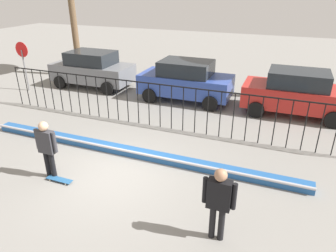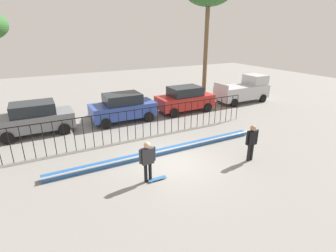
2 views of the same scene
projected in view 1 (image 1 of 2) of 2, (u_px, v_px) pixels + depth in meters
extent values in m
plane|color=gray|center=(114.00, 174.00, 9.15)|extent=(60.00, 60.00, 0.00)
cube|color=#235699|center=(132.00, 152.00, 10.12)|extent=(11.00, 0.36, 0.22)
cylinder|color=#B2B2B7|center=(130.00, 151.00, 9.92)|extent=(11.00, 0.09, 0.09)
cylinder|color=black|center=(19.00, 86.00, 14.12)|extent=(0.04, 0.04, 1.75)
cylinder|color=black|center=(27.00, 87.00, 13.97)|extent=(0.04, 0.04, 1.75)
cylinder|color=black|center=(35.00, 88.00, 13.81)|extent=(0.04, 0.04, 1.75)
cylinder|color=black|center=(43.00, 89.00, 13.66)|extent=(0.04, 0.04, 1.75)
cylinder|color=black|center=(52.00, 91.00, 13.51)|extent=(0.04, 0.04, 1.75)
cylinder|color=black|center=(60.00, 92.00, 13.35)|extent=(0.04, 0.04, 1.75)
cylinder|color=black|center=(69.00, 93.00, 13.20)|extent=(0.04, 0.04, 1.75)
cylinder|color=black|center=(78.00, 94.00, 13.04)|extent=(0.04, 0.04, 1.75)
cylinder|color=black|center=(88.00, 96.00, 12.89)|extent=(0.04, 0.04, 1.75)
cylinder|color=black|center=(97.00, 97.00, 12.73)|extent=(0.04, 0.04, 1.75)
cylinder|color=black|center=(107.00, 98.00, 12.58)|extent=(0.04, 0.04, 1.75)
cylinder|color=black|center=(117.00, 100.00, 12.42)|extent=(0.04, 0.04, 1.75)
cylinder|color=black|center=(127.00, 101.00, 12.27)|extent=(0.04, 0.04, 1.75)
cylinder|color=black|center=(138.00, 103.00, 12.11)|extent=(0.04, 0.04, 1.75)
cylinder|color=black|center=(149.00, 104.00, 11.96)|extent=(0.04, 0.04, 1.75)
cylinder|color=black|center=(160.00, 106.00, 11.80)|extent=(0.04, 0.04, 1.75)
cylinder|color=black|center=(171.00, 108.00, 11.65)|extent=(0.04, 0.04, 1.75)
cylinder|color=black|center=(183.00, 109.00, 11.49)|extent=(0.04, 0.04, 1.75)
cylinder|color=black|center=(195.00, 111.00, 11.34)|extent=(0.04, 0.04, 1.75)
cylinder|color=black|center=(208.00, 113.00, 11.18)|extent=(0.04, 0.04, 1.75)
cylinder|color=black|center=(220.00, 115.00, 11.03)|extent=(0.04, 0.04, 1.75)
cylinder|color=black|center=(233.00, 116.00, 10.87)|extent=(0.04, 0.04, 1.75)
cylinder|color=black|center=(247.00, 118.00, 10.72)|extent=(0.04, 0.04, 1.75)
cylinder|color=black|center=(261.00, 120.00, 10.56)|extent=(0.04, 0.04, 1.75)
cylinder|color=black|center=(275.00, 122.00, 10.41)|extent=(0.04, 0.04, 1.75)
cylinder|color=black|center=(290.00, 124.00, 10.25)|extent=(0.04, 0.04, 1.75)
cylinder|color=black|center=(305.00, 127.00, 10.10)|extent=(0.04, 0.04, 1.75)
cylinder|color=black|center=(320.00, 129.00, 9.94)|extent=(0.04, 0.04, 1.75)
cube|color=black|center=(160.00, 84.00, 11.44)|extent=(14.00, 0.04, 0.04)
cylinder|color=black|center=(47.00, 164.00, 8.88)|extent=(0.14, 0.14, 0.81)
cylinder|color=black|center=(53.00, 165.00, 8.82)|extent=(0.14, 0.14, 0.81)
cube|color=#333338|center=(46.00, 142.00, 8.54)|extent=(0.49, 0.21, 0.67)
sphere|color=tan|center=(43.00, 126.00, 8.35)|extent=(0.26, 0.26, 0.26)
cylinder|color=#333338|center=(37.00, 139.00, 8.63)|extent=(0.11, 0.11, 0.60)
cylinder|color=#333338|center=(55.00, 142.00, 8.43)|extent=(0.11, 0.11, 0.60)
cube|color=#26598C|center=(59.00, 179.00, 8.78)|extent=(0.80, 0.20, 0.02)
cylinder|color=silver|center=(69.00, 181.00, 8.77)|extent=(0.05, 0.03, 0.05)
cylinder|color=silver|center=(66.00, 184.00, 8.65)|extent=(0.05, 0.03, 0.05)
cylinder|color=silver|center=(54.00, 177.00, 8.95)|extent=(0.05, 0.03, 0.05)
cylinder|color=silver|center=(50.00, 180.00, 8.82)|extent=(0.05, 0.03, 0.05)
cylinder|color=black|center=(212.00, 222.00, 6.72)|extent=(0.14, 0.14, 0.82)
cylinder|color=black|center=(221.00, 224.00, 6.65)|extent=(0.14, 0.14, 0.82)
cube|color=black|center=(219.00, 194.00, 6.37)|extent=(0.50, 0.22, 0.68)
sphere|color=#A87A5B|center=(221.00, 175.00, 6.17)|extent=(0.27, 0.27, 0.27)
cylinder|color=black|center=(205.00, 190.00, 6.46)|extent=(0.11, 0.11, 0.61)
cylinder|color=black|center=(234.00, 196.00, 6.26)|extent=(0.11, 0.11, 0.61)
cube|color=slate|center=(93.00, 72.00, 16.63)|extent=(4.30, 1.90, 0.90)
cube|color=#1E2328|center=(91.00, 58.00, 16.31)|extent=(2.37, 1.71, 0.66)
cylinder|color=black|center=(126.00, 79.00, 17.14)|extent=(0.68, 0.22, 0.68)
cylinder|color=black|center=(107.00, 88.00, 15.53)|extent=(0.68, 0.22, 0.68)
cylinder|color=black|center=(82.00, 74.00, 18.11)|extent=(0.68, 0.22, 0.68)
cylinder|color=black|center=(60.00, 82.00, 16.50)|extent=(0.68, 0.22, 0.68)
cube|color=#2D479E|center=(186.00, 84.00, 14.67)|extent=(4.30, 1.90, 0.90)
cube|color=#1E2328|center=(186.00, 68.00, 14.34)|extent=(2.37, 1.71, 0.66)
cylinder|color=black|center=(220.00, 91.00, 15.18)|extent=(0.68, 0.22, 0.68)
cylinder|color=black|center=(210.00, 103.00, 13.57)|extent=(0.68, 0.22, 0.68)
cylinder|color=black|center=(165.00, 84.00, 16.15)|extent=(0.68, 0.22, 0.68)
cylinder|color=black|center=(150.00, 95.00, 14.54)|extent=(0.68, 0.22, 0.68)
cube|color=#B2231E|center=(295.00, 97.00, 13.04)|extent=(4.30, 1.90, 0.90)
cube|color=#1E2328|center=(299.00, 79.00, 12.71)|extent=(2.37, 1.71, 0.66)
cylinder|color=black|center=(330.00, 104.00, 13.54)|extent=(0.68, 0.22, 0.68)
cylinder|color=black|center=(333.00, 120.00, 11.94)|extent=(0.68, 0.22, 0.68)
cylinder|color=black|center=(261.00, 96.00, 14.51)|extent=(0.68, 0.22, 0.68)
cylinder|color=black|center=(256.00, 110.00, 12.91)|extent=(0.68, 0.22, 0.68)
cylinder|color=slate|center=(25.00, 71.00, 15.92)|extent=(0.07, 0.07, 2.10)
cylinder|color=red|center=(22.00, 50.00, 15.49)|extent=(0.76, 0.02, 0.76)
cylinder|color=brown|center=(75.00, 32.00, 17.91)|extent=(0.36, 0.36, 5.18)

